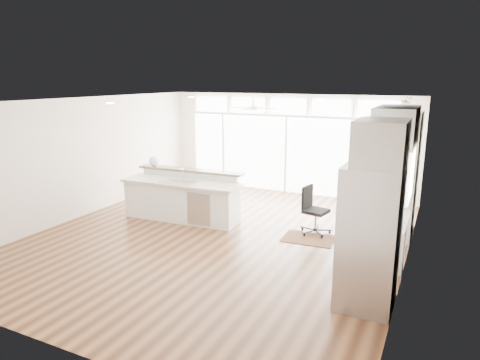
% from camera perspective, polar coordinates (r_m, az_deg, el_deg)
% --- Properties ---
extents(floor, '(7.00, 8.00, 0.02)m').
position_cam_1_polar(floor, '(8.68, -2.90, -7.69)').
color(floor, '#482816').
rests_on(floor, ground).
extents(ceiling, '(7.00, 8.00, 0.02)m').
position_cam_1_polar(ceiling, '(8.10, -3.13, 10.48)').
color(ceiling, white).
rests_on(ceiling, wall_back).
extents(wall_back, '(7.00, 0.04, 2.70)m').
position_cam_1_polar(wall_back, '(11.89, 6.32, 4.83)').
color(wall_back, white).
rests_on(wall_back, floor).
extents(wall_front, '(7.00, 0.04, 2.70)m').
position_cam_1_polar(wall_front, '(5.29, -24.52, -7.36)').
color(wall_front, white).
rests_on(wall_front, floor).
extents(wall_left, '(0.04, 8.00, 2.70)m').
position_cam_1_polar(wall_left, '(10.40, -20.19, 2.85)').
color(wall_left, white).
rests_on(wall_left, floor).
extents(wall_right, '(0.04, 8.00, 2.70)m').
position_cam_1_polar(wall_right, '(7.32, 21.80, -1.51)').
color(wall_right, white).
rests_on(wall_right, floor).
extents(glass_wall, '(5.80, 0.06, 2.08)m').
position_cam_1_polar(glass_wall, '(11.88, 6.19, 3.36)').
color(glass_wall, white).
rests_on(glass_wall, wall_back).
extents(transom_row, '(5.90, 0.06, 0.40)m').
position_cam_1_polar(transom_row, '(11.72, 6.35, 9.77)').
color(transom_row, white).
rests_on(transom_row, wall_back).
extents(desk_window, '(0.04, 0.85, 0.85)m').
position_cam_1_polar(desk_window, '(7.57, 21.81, 0.52)').
color(desk_window, white).
rests_on(desk_window, wall_right).
extents(ceiling_fan, '(1.16, 1.16, 0.32)m').
position_cam_1_polar(ceiling_fan, '(10.84, 1.78, 10.08)').
color(ceiling_fan, silver).
rests_on(ceiling_fan, ceiling).
extents(recessed_lights, '(3.40, 3.00, 0.02)m').
position_cam_1_polar(recessed_lights, '(8.28, -2.45, 10.42)').
color(recessed_lights, white).
rests_on(recessed_lights, ceiling).
extents(oven_cabinet, '(0.64, 1.20, 2.50)m').
position_cam_1_polar(oven_cabinet, '(9.11, 20.57, 0.76)').
color(oven_cabinet, white).
rests_on(oven_cabinet, floor).
extents(desk_nook, '(0.72, 1.30, 0.76)m').
position_cam_1_polar(desk_nook, '(7.92, 18.67, -7.52)').
color(desk_nook, white).
rests_on(desk_nook, floor).
extents(upper_cabinets, '(0.64, 1.30, 0.64)m').
position_cam_1_polar(upper_cabinets, '(7.46, 20.11, 6.74)').
color(upper_cabinets, white).
rests_on(upper_cabinets, wall_right).
extents(refrigerator, '(0.76, 0.90, 2.00)m').
position_cam_1_polar(refrigerator, '(6.17, 16.89, -7.23)').
color(refrigerator, '#B0B0B5').
rests_on(refrigerator, floor).
extents(fridge_cabinet, '(0.64, 0.90, 0.60)m').
position_cam_1_polar(fridge_cabinet, '(5.84, 18.33, 4.73)').
color(fridge_cabinet, white).
rests_on(fridge_cabinet, wall_right).
extents(framed_photos, '(0.06, 0.22, 0.80)m').
position_cam_1_polar(framed_photos, '(8.20, 22.06, 0.37)').
color(framed_photos, black).
rests_on(framed_photos, wall_right).
extents(kitchen_island, '(2.77, 1.17, 1.08)m').
position_cam_1_polar(kitchen_island, '(9.65, -7.83, -2.17)').
color(kitchen_island, white).
rests_on(kitchen_island, floor).
extents(rug, '(1.05, 0.79, 0.01)m').
position_cam_1_polar(rug, '(8.69, 9.12, -7.71)').
color(rug, '#361C11').
rests_on(rug, floor).
extents(office_chair, '(0.59, 0.56, 0.97)m').
position_cam_1_polar(office_chair, '(8.85, 10.09, -4.06)').
color(office_chair, black).
rests_on(office_chair, floor).
extents(fishbowl, '(0.27, 0.27, 0.24)m').
position_cam_1_polar(fishbowl, '(10.33, -11.39, 2.47)').
color(fishbowl, silver).
rests_on(fishbowl, kitchen_island).
extents(monitor, '(0.10, 0.44, 0.37)m').
position_cam_1_polar(monitor, '(7.75, 18.40, -3.55)').
color(monitor, black).
rests_on(monitor, desk_nook).
extents(keyboard, '(0.15, 0.31, 0.01)m').
position_cam_1_polar(keyboard, '(7.82, 17.07, -4.65)').
color(keyboard, white).
rests_on(keyboard, desk_nook).
extents(potted_plant, '(0.27, 0.29, 0.21)m').
position_cam_1_polar(potted_plant, '(8.93, 21.29, 9.26)').
color(potted_plant, '#265323').
rests_on(potted_plant, oven_cabinet).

